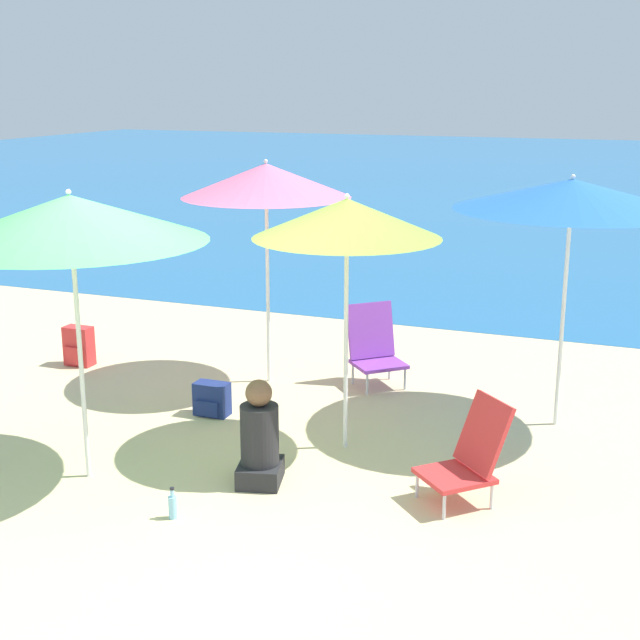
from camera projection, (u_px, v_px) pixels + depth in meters
ground_plane at (160, 497)px, 6.62m from camera, size 60.00×60.00×0.00m
sea_water at (561, 175)px, 29.41m from camera, size 60.00×40.00×0.01m
beach_umbrella_blue at (572, 195)px, 7.50m from camera, size 2.00×2.00×2.24m
beach_umbrella_lime at (347, 219)px, 7.03m from camera, size 1.52×1.52×2.14m
beach_umbrella_pink at (266, 181)px, 8.66m from camera, size 1.67×1.67×2.26m
beach_umbrella_green at (70, 219)px, 6.45m from camera, size 2.01×2.01×2.24m
beach_chair_red at (470, 454)px, 6.48m from camera, size 0.73×0.73×0.77m
beach_chair_purple at (374, 345)px, 9.01m from camera, size 0.70×0.70×0.82m
person_seated_near at (260, 441)px, 6.78m from camera, size 0.41×0.45×0.83m
backpack_red at (79, 346)px, 9.65m from camera, size 0.31×0.20×0.43m
backpack_navy at (212, 399)px, 8.21m from camera, size 0.32×0.21×0.31m
water_bottle at (173, 506)px, 6.28m from camera, size 0.06×0.06×0.24m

